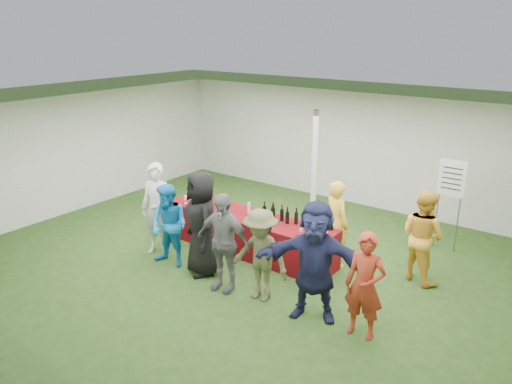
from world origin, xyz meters
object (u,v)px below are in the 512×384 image
Objects in this scene: customer_0 at (158,209)px; customer_5 at (315,261)px; wine_list_sign at (451,185)px; customer_4 at (261,255)px; customer_2 at (202,223)px; customer_1 at (169,226)px; customer_3 at (223,242)px; serving_table at (248,233)px; customer_6 at (365,286)px; staff_back at (423,236)px; staff_pourer at (336,224)px; dump_bucket at (312,234)px.

customer_5 reaches higher than customer_0.
customer_4 is (-1.78, -3.63, -0.56)m from wine_list_sign.
customer_2 reaches higher than customer_5.
customer_0 is (-4.34, -3.41, -0.43)m from wine_list_sign.
customer_1 is 0.91× the size of customer_3.
wine_list_sign reaches higher than customer_3.
customer_3 is at bearing 165.37° from customer_5.
serving_table is at bearing 104.95° from customer_3.
customer_0 is 1.90m from customer_3.
customer_1 is (-0.77, -1.29, 0.39)m from serving_table.
serving_table is 3.23m from customer_6.
customer_3 is 0.91× the size of customer_5.
wine_list_sign reaches higher than staff_back.
staff_pourer is 2.20m from customer_6.
customer_6 is (3.08, -0.07, -0.15)m from customer_2.
customer_5 is (0.94, 0.05, 0.16)m from customer_4.
customer_1 is 1.33m from customer_3.
staff_back reaches higher than customer_6.
wine_list_sign reaches higher than customer_0.
dump_bucket is 0.74m from staff_pourer.
customer_2 is (-1.65, -0.93, 0.09)m from dump_bucket.
customer_4 is at bearing 163.33° from customer_5.
dump_bucket is at bearing -119.82° from wine_list_sign.
dump_bucket is at bearing -8.12° from serving_table.
staff_pourer is 0.90× the size of customer_0.
staff_back is 2.27m from customer_5.
wine_list_sign is at bearing 49.53° from customer_3.
customer_4 is at bearing 26.35° from customer_2.
customer_4 is 0.98× the size of customer_6.
staff_back is 0.87× the size of customer_2.
customer_3 is (1.87, -0.32, -0.05)m from customer_0.
customer_0 is (-2.93, -1.57, 0.09)m from staff_pourer.
staff_pourer is at bearing 30.72° from customer_1.
serving_table is 2.00× the size of wine_list_sign.
customer_6 is at bearing -21.95° from customer_0.
customer_1 is at bearing 177.73° from customer_4.
wine_list_sign is 4.71m from customer_2.
customer_2 is 2.28m from customer_5.
staff_back is 1.04× the size of customer_6.
dump_bucket is 1.18m from customer_5.
customer_4 is (1.34, -0.13, -0.17)m from customer_2.
wine_list_sign is 3.61m from customer_6.
customer_1 is 0.83× the size of customer_5.
serving_table is 1.94× the size of customer_2.
staff_pourer is 2.39m from customer_2.
staff_pourer reaches higher than dump_bucket.
customer_6 reaches higher than serving_table.
customer_2 reaches higher than customer_6.
wine_list_sign is 4.49m from customer_3.
customer_3 is at bearing 12.98° from customer_2.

